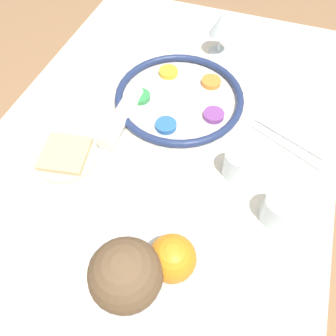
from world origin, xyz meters
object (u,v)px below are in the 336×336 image
at_px(bread_plate, 66,155).
at_px(napkin_roll, 121,116).
at_px(seder_plate, 180,98).
at_px(coconut, 126,275).
at_px(cup_mid, 278,209).
at_px(wine_glass, 222,25).
at_px(orange_fruit, 172,258).
at_px(cup_near, 238,164).
at_px(fruit_stand, 148,274).

xyz_separation_m(bread_plate, napkin_roll, (-0.15, 0.08, 0.01)).
bearing_deg(bread_plate, seder_plate, 143.24).
relative_size(bread_plate, napkin_roll, 0.78).
distance_m(coconut, napkin_roll, 0.47).
distance_m(bread_plate, cup_mid, 0.49).
bearing_deg(wine_glass, bread_plate, -25.36).
height_order(orange_fruit, bread_plate, orange_fruit).
bearing_deg(cup_near, wine_glass, -160.55).
xyz_separation_m(coconut, cup_near, (-0.34, 0.11, -0.13)).
distance_m(orange_fruit, bread_plate, 0.42).
relative_size(fruit_stand, coconut, 1.73).
bearing_deg(cup_mid, wine_glass, -153.63).
height_order(bread_plate, cup_mid, cup_mid).
height_order(wine_glass, cup_mid, wine_glass).
distance_m(wine_glass, cup_mid, 0.57).
height_order(coconut, napkin_roll, coconut).
bearing_deg(cup_mid, napkin_roll, -108.95).
distance_m(wine_glass, cup_near, 0.45).
relative_size(fruit_stand, cup_mid, 2.77).
bearing_deg(wine_glass, cup_near, 19.45).
xyz_separation_m(fruit_stand, orange_fruit, (-0.02, 0.03, 0.06)).
distance_m(orange_fruit, napkin_roll, 0.45).
bearing_deg(wine_glass, cup_mid, 26.37).
distance_m(seder_plate, wine_glass, 0.26).
bearing_deg(fruit_stand, wine_glass, -175.51).
bearing_deg(seder_plate, cup_mid, 48.51).
xyz_separation_m(seder_plate, coconut, (0.52, 0.08, 0.15)).
height_order(napkin_roll, cup_mid, cup_mid).
bearing_deg(fruit_stand, bread_plate, -125.99).
xyz_separation_m(fruit_stand, cup_near, (-0.31, 0.09, -0.06)).
relative_size(napkin_roll, cup_near, 2.96).
relative_size(seder_plate, napkin_roll, 1.74).
height_order(fruit_stand, cup_near, fruit_stand).
bearing_deg(orange_fruit, coconut, -46.70).
xyz_separation_m(bread_plate, cup_mid, (-0.01, 0.49, 0.03)).
xyz_separation_m(wine_glass, napkin_roll, (0.36, -0.16, -0.07)).
bearing_deg(fruit_stand, napkin_roll, -149.02).
bearing_deg(seder_plate, napkin_roll, -44.84).
xyz_separation_m(seder_plate, fruit_stand, (0.48, 0.10, 0.07)).
relative_size(orange_fruit, napkin_roll, 0.38).
bearing_deg(wine_glass, fruit_stand, 4.49).
relative_size(seder_plate, bread_plate, 2.23).
xyz_separation_m(orange_fruit, napkin_roll, (-0.35, -0.25, -0.13)).
bearing_deg(cup_near, orange_fruit, -10.95).
distance_m(napkin_roll, cup_mid, 0.44).
bearing_deg(orange_fruit, cup_near, 169.05).
relative_size(wine_glass, coconut, 1.19).
bearing_deg(napkin_roll, fruit_stand, 30.98).
xyz_separation_m(wine_glass, bread_plate, (0.51, -0.24, -0.08)).
bearing_deg(cup_near, seder_plate, -132.29).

